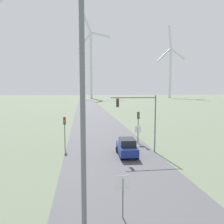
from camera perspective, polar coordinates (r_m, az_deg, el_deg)
name	(u,v)px	position (r m, az deg, el deg)	size (l,w,h in m)	color
road_surface	(95,120)	(51.21, -4.44, -1.97)	(10.00, 240.00, 0.01)	#47474C
streetlamp	(82,75)	(7.37, -7.76, 9.46)	(3.29, 0.32, 12.04)	slate
stop_sign_near	(123,188)	(12.34, 2.86, -19.27)	(0.81, 0.07, 2.38)	slate
stop_sign_far	(138,131)	(28.29, 6.73, -5.05)	(0.81, 0.07, 2.28)	slate
traffic_light_post_near_left	(65,125)	(26.42, -12.28, -3.42)	(0.28, 0.34, 3.71)	slate
traffic_light_post_near_right	(138,120)	(28.50, 6.89, -2.15)	(0.28, 0.34, 4.06)	slate
traffic_light_mast_overhead	(140,112)	(23.84, 7.40, 0.05)	(5.02, 0.35, 6.32)	slate
car_approaching	(127,147)	(23.26, 3.90, -9.11)	(1.98, 4.18, 1.83)	navy
wind_turbine_left	(91,60)	(183.00, -5.49, 13.47)	(26.51, 8.42, 68.62)	silver
wind_turbine_center	(170,67)	(198.50, 14.99, 11.19)	(31.45, 14.64, 61.48)	silver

